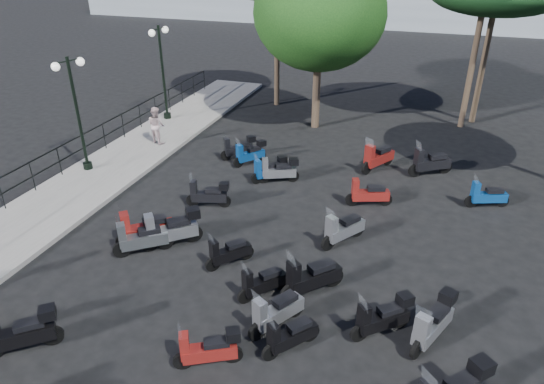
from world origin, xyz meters
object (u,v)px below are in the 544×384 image
(scooter_27, at_px, (382,318))
(scooter_29, at_px, (430,163))
(lamp_post_1, at_px, (77,108))
(scooter_15, at_px, (262,283))
(scooter_14, at_px, (311,278))
(scooter_31, at_px, (229,253))
(scooter_21, at_px, (276,312))
(scooter_16, at_px, (270,170))
(broadleaf_tree, at_px, (320,13))
(scooter_3, at_px, (145,229))
(scooter_22, at_px, (343,229))
(scooter_2, at_px, (21,333))
(pedestrian_far, at_px, (156,125))
(lamp_post_2, at_px, (162,67))
(scooter_26, at_px, (433,323))
(scooter_7, at_px, (208,349))
(scooter_17, at_px, (368,194))
(scooter_28, at_px, (487,196))
(scooter_9, at_px, (141,239))
(scooter_11, at_px, (250,154))
(scooter_20, at_px, (290,336))
(scooter_8, at_px, (172,230))
(scooter_10, at_px, (279,171))
(scooter_4, at_px, (209,195))
(scooter_5, at_px, (239,148))

(scooter_27, distance_m, scooter_29, 9.13)
(lamp_post_1, bearing_deg, scooter_15, -10.32)
(scooter_14, xyz_separation_m, scooter_31, (-2.47, 0.47, -0.10))
(scooter_21, bearing_deg, scooter_14, -76.95)
(scooter_16, distance_m, broadleaf_tree, 7.83)
(scooter_3, bearing_deg, scooter_22, -111.50)
(scooter_2, distance_m, scooter_27, 7.97)
(pedestrian_far, bearing_deg, scooter_31, 152.10)
(lamp_post_2, relative_size, scooter_2, 3.15)
(scooter_26, xyz_separation_m, broadleaf_tree, (-5.94, 12.80, 4.67))
(lamp_post_1, xyz_separation_m, scooter_7, (8.60, -7.24, -2.16))
(lamp_post_2, bearing_deg, scooter_2, -65.81)
(scooter_17, height_order, scooter_26, scooter_26)
(lamp_post_1, height_order, scooter_26, lamp_post_1)
(scooter_16, bearing_deg, scooter_28, -131.75)
(scooter_9, relative_size, scooter_11, 1.11)
(scooter_17, bearing_deg, scooter_22, 152.35)
(lamp_post_1, distance_m, scooter_20, 12.10)
(scooter_9, relative_size, scooter_14, 0.96)
(scooter_22, relative_size, broadleaf_tree, 0.19)
(scooter_31, bearing_deg, broadleaf_tree, -47.91)
(pedestrian_far, height_order, scooter_28, pedestrian_far)
(scooter_8, height_order, scooter_9, scooter_8)
(scooter_11, distance_m, scooter_14, 8.26)
(scooter_11, xyz_separation_m, scooter_27, (6.24, -7.85, 0.02))
(scooter_8, bearing_deg, scooter_17, -90.84)
(scooter_22, xyz_separation_m, scooter_27, (1.59, -3.41, -0.00))
(pedestrian_far, xyz_separation_m, scooter_10, (6.12, -1.72, -0.48))
(lamp_post_2, height_order, scooter_8, lamp_post_2)
(scooter_4, bearing_deg, scooter_16, -42.53)
(scooter_15, relative_size, scooter_22, 0.81)
(scooter_31, bearing_deg, scooter_26, -152.67)
(pedestrian_far, distance_m, scooter_31, 9.57)
(scooter_2, bearing_deg, lamp_post_2, -21.78)
(scooter_7, xyz_separation_m, scooter_31, (-1.02, 3.42, -0.04))
(scooter_8, relative_size, scooter_21, 1.01)
(scooter_8, relative_size, scooter_14, 1.02)
(scooter_10, bearing_deg, scooter_31, 158.56)
(pedestrian_far, distance_m, broadleaf_tree, 8.57)
(pedestrian_far, distance_m, scooter_8, 8.08)
(scooter_27, bearing_deg, scooter_9, 40.27)
(scooter_5, distance_m, scooter_7, 10.93)
(scooter_15, bearing_deg, scooter_20, 167.49)
(scooter_10, xyz_separation_m, scooter_14, (2.77, -5.83, 0.04))
(lamp_post_1, bearing_deg, scooter_31, -8.97)
(scooter_11, relative_size, scooter_26, 0.79)
(lamp_post_1, distance_m, scooter_31, 8.77)
(scooter_2, relative_size, scooter_20, 1.16)
(scooter_4, height_order, scooter_8, scooter_8)
(lamp_post_2, distance_m, scooter_14, 14.77)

